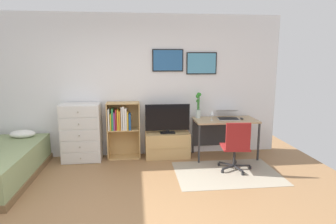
{
  "coord_description": "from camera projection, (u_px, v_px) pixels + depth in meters",
  "views": [
    {
      "loc": [
        0.25,
        -3.13,
        1.88
      ],
      "look_at": [
        0.77,
        1.5,
        1.01
      ],
      "focal_mm": 30.76,
      "sensor_mm": 36.0,
      "label": 1
    }
  ],
  "objects": [
    {
      "name": "ground_plane",
      "position": [
        117.0,
        221.0,
        3.37
      ],
      "size": [
        7.2,
        7.2,
        0.0
      ],
      "primitive_type": "plane",
      "color": "#936B44"
    },
    {
      "name": "wall_back_with_posters",
      "position": [
        124.0,
        86.0,
        5.5
      ],
      "size": [
        6.12,
        0.09,
        2.7
      ],
      "color": "white",
      "rests_on": "ground_plane"
    },
    {
      "name": "area_rug",
      "position": [
        227.0,
        173.0,
        4.78
      ],
      "size": [
        1.7,
        1.2,
        0.01
      ],
      "primitive_type": "cube",
      "color": "#9E937F",
      "rests_on": "ground_plane"
    },
    {
      "name": "dresser",
      "position": [
        82.0,
        132.0,
        5.29
      ],
      "size": [
        0.7,
        0.46,
        1.07
      ],
      "color": "silver",
      "rests_on": "ground_plane"
    },
    {
      "name": "bookshelf",
      "position": [
        122.0,
        125.0,
        5.41
      ],
      "size": [
        0.61,
        0.3,
        1.07
      ],
      "color": "tan",
      "rests_on": "ground_plane"
    },
    {
      "name": "tv_stand",
      "position": [
        167.0,
        145.0,
        5.54
      ],
      "size": [
        0.84,
        0.41,
        0.48
      ],
      "color": "tan",
      "rests_on": "ground_plane"
    },
    {
      "name": "television",
      "position": [
        168.0,
        119.0,
        5.42
      ],
      "size": [
        0.84,
        0.16,
        0.56
      ],
      "color": "black",
      "rests_on": "tv_stand"
    },
    {
      "name": "desk",
      "position": [
        224.0,
        125.0,
        5.56
      ],
      "size": [
        1.18,
        0.62,
        0.74
      ],
      "color": "tan",
      "rests_on": "ground_plane"
    },
    {
      "name": "office_chair",
      "position": [
        236.0,
        145.0,
        4.78
      ],
      "size": [
        0.57,
        0.58,
        0.86
      ],
      "rotation": [
        0.0,
        0.0,
        -0.11
      ],
      "color": "#232326",
      "rests_on": "ground_plane"
    },
    {
      "name": "laptop",
      "position": [
        228.0,
        115.0,
        5.53
      ],
      "size": [
        0.43,
        0.46,
        0.17
      ],
      "rotation": [
        0.0,
        0.0,
        -0.1
      ],
      "color": "#B7B7BC",
      "rests_on": "desk"
    },
    {
      "name": "computer_mouse",
      "position": [
        242.0,
        119.0,
        5.44
      ],
      "size": [
        0.06,
        0.1,
        0.03
      ],
      "primitive_type": "ellipsoid",
      "color": "#262628",
      "rests_on": "desk"
    },
    {
      "name": "bamboo_vase",
      "position": [
        198.0,
        105.0,
        5.54
      ],
      "size": [
        0.11,
        0.11,
        0.5
      ],
      "color": "silver",
      "rests_on": "desk"
    },
    {
      "name": "wine_glass",
      "position": [
        212.0,
        113.0,
        5.35
      ],
      "size": [
        0.07,
        0.07,
        0.18
      ],
      "color": "silver",
      "rests_on": "desk"
    }
  ]
}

